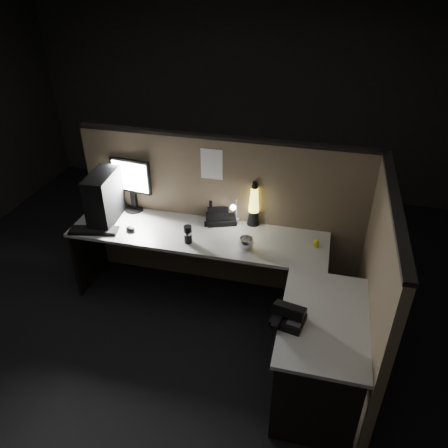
% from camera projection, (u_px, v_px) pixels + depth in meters
% --- Properties ---
extents(floor, '(6.00, 6.00, 0.00)m').
position_uv_depth(floor, '(197.00, 344.00, 3.74)').
color(floor, black).
rests_on(floor, ground).
extents(room_shell, '(6.00, 6.00, 6.00)m').
position_uv_depth(room_shell, '(189.00, 172.00, 2.88)').
color(room_shell, silver).
rests_on(room_shell, ground).
extents(partition_back, '(2.66, 0.06, 1.50)m').
position_uv_depth(partition_back, '(223.00, 215.00, 4.11)').
color(partition_back, brown).
rests_on(partition_back, ground).
extents(partition_right, '(0.06, 1.66, 1.50)m').
position_uv_depth(partition_right, '(374.00, 295.00, 3.15)').
color(partition_right, brown).
rests_on(partition_right, ground).
extents(desk, '(2.60, 1.60, 0.73)m').
position_uv_depth(desk, '(224.00, 276.00, 3.60)').
color(desk, '#B8B4AD').
rests_on(desk, ground).
extents(pc_tower, '(0.24, 0.46, 0.47)m').
position_uv_depth(pc_tower, '(104.00, 197.00, 3.95)').
color(pc_tower, black).
rests_on(pc_tower, desk).
extents(monitor, '(0.41, 0.17, 0.52)m').
position_uv_depth(monitor, '(131.00, 180.00, 4.07)').
color(monitor, black).
rests_on(monitor, desk).
extents(keyboard, '(0.45, 0.23, 0.02)m').
position_uv_depth(keyboard, '(94.00, 230.00, 3.90)').
color(keyboard, black).
rests_on(keyboard, desk).
extents(mouse, '(0.11, 0.09, 0.04)m').
position_uv_depth(mouse, '(130.00, 229.00, 3.90)').
color(mouse, black).
rests_on(mouse, desk).
extents(clip_lamp, '(0.05, 0.20, 0.26)m').
position_uv_depth(clip_lamp, '(235.00, 212.00, 3.90)').
color(clip_lamp, silver).
rests_on(clip_lamp, desk).
extents(organizer, '(0.33, 0.31, 0.20)m').
position_uv_depth(organizer, '(221.00, 216.00, 4.05)').
color(organizer, black).
rests_on(organizer, desk).
extents(lava_lamp, '(0.12, 0.12, 0.43)m').
position_uv_depth(lava_lamp, '(254.00, 207.00, 3.92)').
color(lava_lamp, black).
rests_on(lava_lamp, desk).
extents(travel_mug, '(0.07, 0.07, 0.16)m').
position_uv_depth(travel_mug, '(188.00, 234.00, 3.71)').
color(travel_mug, black).
rests_on(travel_mug, desk).
extents(steel_mug, '(0.17, 0.17, 0.10)m').
position_uv_depth(steel_mug, '(246.00, 243.00, 3.65)').
color(steel_mug, silver).
rests_on(steel_mug, desk).
extents(figurine, '(0.05, 0.05, 0.05)m').
position_uv_depth(figurine, '(316.00, 242.00, 3.68)').
color(figurine, yellow).
rests_on(figurine, desk).
extents(pinned_paper, '(0.20, 0.00, 0.28)m').
position_uv_depth(pinned_paper, '(212.00, 164.00, 3.82)').
color(pinned_paper, white).
rests_on(pinned_paper, partition_back).
extents(desk_phone, '(0.25, 0.25, 0.13)m').
position_uv_depth(desk_phone, '(288.00, 316.00, 2.93)').
color(desk_phone, black).
rests_on(desk_phone, desk).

